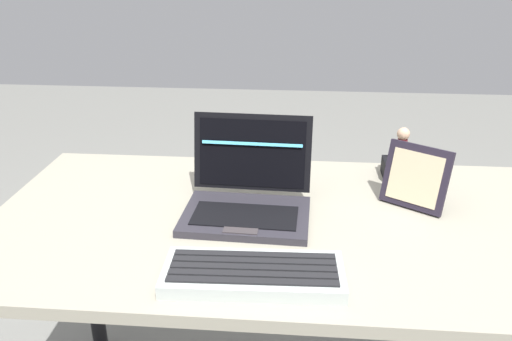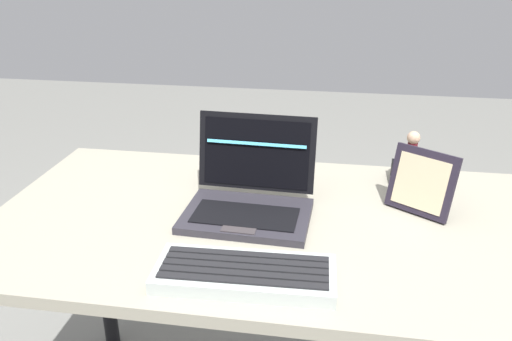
{
  "view_description": "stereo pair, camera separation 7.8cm",
  "coord_description": "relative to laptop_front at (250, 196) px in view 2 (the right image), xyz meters",
  "views": [
    {
      "loc": [
        0.04,
        -1.07,
        1.33
      ],
      "look_at": [
        -0.05,
        -0.03,
        0.87
      ],
      "focal_mm": 35.89,
      "sensor_mm": 36.0,
      "label": 1
    },
    {
      "loc": [
        0.11,
        -1.06,
        1.33
      ],
      "look_at": [
        -0.05,
        -0.03,
        0.87
      ],
      "focal_mm": 35.89,
      "sensor_mm": 36.0,
      "label": 2
    }
  ],
  "objects": [
    {
      "name": "figurine_stand",
      "position": [
        0.4,
        0.24,
        -0.02
      ],
      "size": [
        0.09,
        0.09,
        0.05
      ],
      "primitive_type": "cube",
      "color": "black",
      "rests_on": "desk"
    },
    {
      "name": "photo_frame",
      "position": [
        0.4,
        0.07,
        0.03
      ],
      "size": [
        0.16,
        0.13,
        0.16
      ],
      "color": "black",
      "rests_on": "desk"
    },
    {
      "name": "laptop_front",
      "position": [
        0.0,
        0.0,
        0.0
      ],
      "size": [
        0.3,
        0.26,
        0.22
      ],
      "color": "#2A2830",
      "rests_on": "desk"
    },
    {
      "name": "desk",
      "position": [
        0.07,
        -0.02,
        -0.13
      ],
      "size": [
        1.38,
        0.73,
        0.74
      ],
      "color": "gray",
      "rests_on": "ground"
    },
    {
      "name": "figurine",
      "position": [
        0.4,
        0.24,
        0.06
      ],
      "size": [
        0.03,
        0.03,
        0.1
      ],
      "color": "#57151D",
      "rests_on": "figurine_stand"
    },
    {
      "name": "external_keyboard",
      "position": [
        0.04,
        -0.27,
        -0.03
      ],
      "size": [
        0.35,
        0.15,
        0.03
      ],
      "color": "#B4BDB9",
      "rests_on": "desk"
    }
  ]
}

